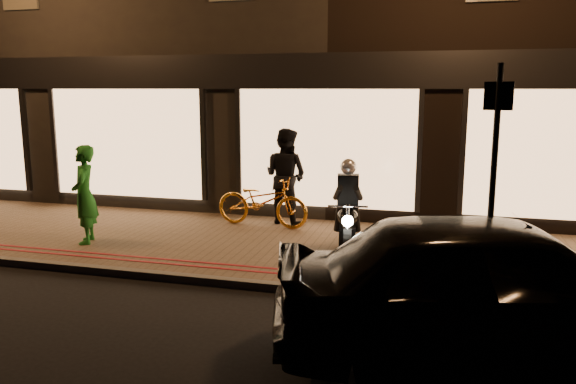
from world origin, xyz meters
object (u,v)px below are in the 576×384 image
object	(u,v)px
motorcycle	(348,220)
person_green	(84,195)
sign_post	(494,170)
parked_car	(501,288)
bicycle_gold	(262,201)

from	to	relation	value
motorcycle	person_green	world-z (taller)	person_green
sign_post	parked_car	bearing A→B (deg)	-89.99
sign_post	bicycle_gold	xyz separation A→B (m)	(-3.99, 2.88, -1.18)
motorcycle	parked_car	world-z (taller)	motorcycle
bicycle_gold	person_green	distance (m)	3.30
parked_car	person_green	bearing A→B (deg)	54.44
parked_car	motorcycle	bearing A→B (deg)	20.78
bicycle_gold	sign_post	bearing A→B (deg)	-119.24
motorcycle	bicycle_gold	world-z (taller)	motorcycle
motorcycle	parked_car	xyz separation A→B (m)	(2.04, -2.85, 0.06)
person_green	parked_car	world-z (taller)	person_green
sign_post	person_green	bearing A→B (deg)	172.08
sign_post	person_green	size ratio (longest dim) A/B	1.73
motorcycle	person_green	size ratio (longest dim) A/B	1.12
person_green	parked_car	size ratio (longest dim) A/B	0.37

